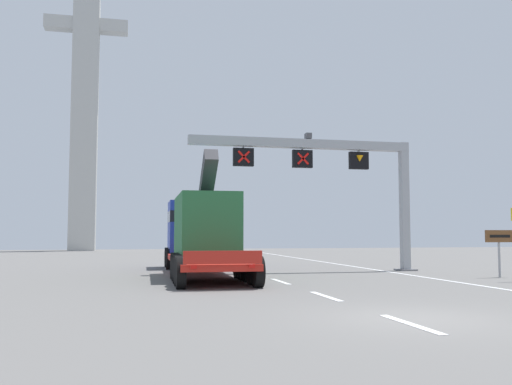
{
  "coord_description": "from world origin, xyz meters",
  "views": [
    {
      "loc": [
        -6.16,
        -11.59,
        1.91
      ],
      "look_at": [
        -0.8,
        12.55,
        3.72
      ],
      "focal_mm": 39.03,
      "sensor_mm": 36.0,
      "label": 1
    }
  ],
  "objects_px": {
    "overhead_lane_gantry": "(332,165)",
    "heavy_haul_truck_red": "(200,231)",
    "bridge_pylon_distant": "(86,65)",
    "tourist_info_sign_brown": "(499,242)"
  },
  "relations": [
    {
      "from": "overhead_lane_gantry",
      "to": "heavy_haul_truck_red",
      "type": "distance_m",
      "value": 7.4
    },
    {
      "from": "overhead_lane_gantry",
      "to": "bridge_pylon_distant",
      "type": "relative_size",
      "value": 0.29
    },
    {
      "from": "overhead_lane_gantry",
      "to": "bridge_pylon_distant",
      "type": "height_order",
      "value": "bridge_pylon_distant"
    },
    {
      "from": "heavy_haul_truck_red",
      "to": "bridge_pylon_distant",
      "type": "bearing_deg",
      "value": 103.04
    },
    {
      "from": "tourist_info_sign_brown",
      "to": "bridge_pylon_distant",
      "type": "xyz_separation_m",
      "value": [
        -20.91,
        42.08,
        19.12
      ]
    },
    {
      "from": "heavy_haul_truck_red",
      "to": "bridge_pylon_distant",
      "type": "xyz_separation_m",
      "value": [
        -8.51,
        36.75,
        18.67
      ]
    },
    {
      "from": "heavy_haul_truck_red",
      "to": "bridge_pylon_distant",
      "type": "height_order",
      "value": "bridge_pylon_distant"
    },
    {
      "from": "overhead_lane_gantry",
      "to": "bridge_pylon_distant",
      "type": "xyz_separation_m",
      "value": [
        -15.11,
        37.12,
        15.34
      ]
    },
    {
      "from": "heavy_haul_truck_red",
      "to": "tourist_info_sign_brown",
      "type": "height_order",
      "value": "heavy_haul_truck_red"
    },
    {
      "from": "overhead_lane_gantry",
      "to": "tourist_info_sign_brown",
      "type": "relative_size",
      "value": 5.69
    }
  ]
}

